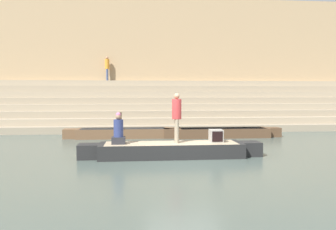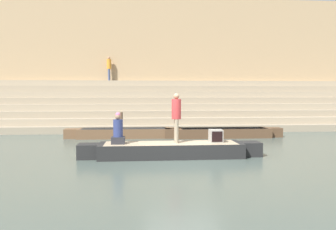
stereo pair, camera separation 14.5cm
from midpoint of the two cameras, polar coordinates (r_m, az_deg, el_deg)
ground_plane at (r=10.85m, az=2.37°, el=-8.08°), size 120.00×120.00×0.00m
ghat_steps at (r=21.76m, az=-1.65°, el=0.84°), size 36.00×5.52×3.12m
back_wall at (r=24.38m, az=-2.08°, el=9.16°), size 34.20×1.28×9.06m
rowboat_main at (r=11.53m, az=0.21°, el=-6.03°), size 6.39×1.35×0.50m
person_standing at (r=11.45m, az=1.16°, el=0.14°), size 0.33×0.33×1.73m
person_rowing at (r=11.34m, az=-8.99°, el=-2.79°), size 0.46×0.36×1.09m
tv_set at (r=11.78m, az=8.01°, el=-3.61°), size 0.45×0.44×0.44m
moored_boat_shore at (r=16.83m, az=9.21°, el=-3.00°), size 6.00×1.10×0.47m
moored_boat_distant at (r=16.61m, az=-8.05°, el=-3.08°), size 5.86×1.10×0.47m
mooring_post at (r=17.31m, az=-8.52°, el=-1.58°), size 0.14×0.14×1.24m
person_on_steps at (r=23.46m, az=-10.73°, el=8.29°), size 0.31×0.31×1.67m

